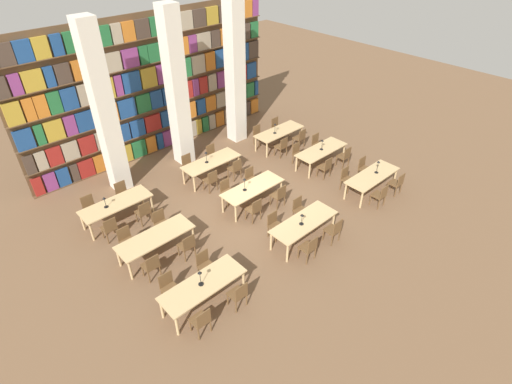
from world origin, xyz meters
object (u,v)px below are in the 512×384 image
chair_15 (161,222)px  chair_20 (325,167)px  chair_26 (144,212)px  chair_33 (258,135)px  chair_16 (254,209)px  chair_34 (300,138)px  reading_table_1 (304,223)px  chair_17 (227,191)px  reading_table_5 (321,151)px  chair_23 (317,143)px  chair_3 (205,265)px  chair_22 (344,156)px  chair_10 (397,183)px  chair_35 (277,127)px  pillar_left (104,112)px  chair_24 (110,228)px  chair_28 (211,180)px  reading_table_3 (156,238)px  reading_table_2 (372,177)px  desk_lamp_3 (245,182)px  chair_13 (127,240)px  reading_table_4 (253,189)px  chair_25 (90,207)px  chair_6 (334,230)px  desk_lamp_1 (302,217)px  chair_0 (201,320)px  desk_lamp_4 (322,143)px  desk_lamp_6 (206,155)px  desk_lamp_7 (275,127)px  desk_lamp_0 (200,276)px  chair_29 (189,165)px  chair_7 (300,209)px  chair_21 (298,153)px  chair_11 (364,168)px  reading_table_6 (116,205)px  chair_8 (380,195)px  reading_table_7 (211,163)px  desk_lamp_2 (378,165)px  chair_18 (279,195)px  chair_19 (251,178)px  reading_table_8 (279,132)px  pillar_center (177,90)px  desk_lamp_5 (105,201)px  chair_12 (151,265)px  chair_9 (347,178)px  reading_table_0 (203,286)px  chair_14 (187,245)px

chair_15 → chair_20: 6.51m
chair_26 → chair_33: (6.42, 1.41, 0.00)m
chair_16 → chair_34: same height
reading_table_1 → chair_17: (-0.48, 3.12, -0.18)m
reading_table_5 → chair_23: (0.61, 0.71, -0.18)m
chair_3 → chair_22: 7.68m
chair_10 → chair_35: bearing=89.9°
pillar_left → chair_24: 3.89m
chair_23 → chair_24: same height
chair_26 → chair_28: same height
reading_table_3 → chair_35: size_ratio=2.61×
reading_table_2 → desk_lamp_3: bearing=148.9°
chair_33 → chair_34: bearing=128.3°
reading_table_3 → chair_17: 3.28m
chair_13 → reading_table_4: size_ratio=0.38×
chair_25 → chair_26: bearing=129.8°
chair_6 → desk_lamp_1: size_ratio=2.21×
chair_0 → desk_lamp_4: size_ratio=1.97×
desk_lamp_6 → desk_lamp_7: size_ratio=1.00×
desk_lamp_1 → reading_table_3: desk_lamp_1 is taller
desk_lamp_0 → chair_26: 4.02m
chair_29 → chair_28: bearing=90.0°
chair_7 → reading_table_4: bearing=-72.9°
reading_table_3 → chair_21: bearing=5.9°
chair_7 → chair_26: (-3.83, 3.34, 0.00)m
chair_11 → chair_33: same height
desk_lamp_1 → reading_table_6: desk_lamp_1 is taller
pillar_left → chair_16: size_ratio=6.84×
chair_15 → chair_8: bearing=148.8°
desk_lamp_7 → desk_lamp_4: bearing=-80.7°
reading_table_3 → chair_22: 8.17m
chair_7 → reading_table_7: chair_7 is taller
desk_lamp_2 → chair_18: 3.75m
reading_table_2 → chair_13: (-8.03, 3.13, -0.18)m
reading_table_2 → chair_23: bearing=77.4°
reading_table_7 → desk_lamp_7: size_ratio=4.98×
pillar_left → chair_29: (2.32, -1.08, -2.53)m
chair_19 → chair_28: same height
reading_table_8 → pillar_center: bearing=154.3°
chair_19 → desk_lamp_5: bearing=-19.0°
reading_table_7 → chair_35: chair_35 is taller
chair_0 → desk_lamp_2: bearing=4.6°
chair_19 → chair_29: (-1.14, 2.33, 0.00)m
chair_12 → chair_28: same height
chair_35 → chair_19: bearing=32.6°
chair_6 → chair_9: same height
chair_21 → desk_lamp_4: desk_lamp_4 is taller
reading_table_0 → reading_table_5: same height
desk_lamp_0 → reading_table_1: size_ratio=0.21×
pillar_left → chair_14: 5.39m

